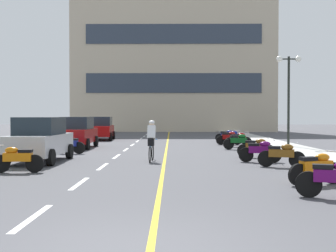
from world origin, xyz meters
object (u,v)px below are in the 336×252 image
object	(u,v)px
parked_car_far	(101,128)
motorcycle_10	(232,137)
street_lamp_mid	(289,80)
motorcycle_2	(17,158)
motorcycle_4	(260,151)
cyclist_rider	(151,140)
motorcycle_1	(316,168)
parked_car_near	(40,139)
motorcycle_3	(282,154)
motorcycle_0	(335,178)
motorcycle_8	(238,139)
parked_car_mid	(77,132)
motorcycle_7	(239,141)
motorcycle_9	(229,138)
motorcycle_11	(227,135)
motorcycle_5	(256,147)
motorcycle_6	(68,144)

from	to	relation	value
parked_car_far	motorcycle_10	size ratio (longest dim) A/B	2.52
street_lamp_mid	motorcycle_2	xyz separation A→B (m)	(-11.92, -11.20, -3.49)
motorcycle_4	cyclist_rider	distance (m)	4.44
parked_car_far	motorcycle_1	xyz separation A→B (m)	(9.46, -22.07, -0.44)
street_lamp_mid	motorcycle_2	bearing A→B (deg)	-136.79
motorcycle_1	parked_car_near	bearing A→B (deg)	148.00
motorcycle_10	motorcycle_3	bearing A→B (deg)	-90.44
street_lamp_mid	motorcycle_0	size ratio (longest dim) A/B	3.19
motorcycle_10	motorcycle_8	bearing A→B (deg)	-90.90
parked_car_mid	cyclist_rider	distance (m)	8.75
parked_car_mid	motorcycle_10	world-z (taller)	parked_car_mid
motorcycle_7	cyclist_rider	size ratio (longest dim) A/B	0.96
motorcycle_9	motorcycle_11	world-z (taller)	same
motorcycle_0	motorcycle_5	world-z (taller)	same
parked_car_far	motorcycle_0	bearing A→B (deg)	-69.02
parked_car_mid	motorcycle_5	xyz separation A→B (m)	(9.33, -5.83, -0.44)
parked_car_far	motorcycle_3	distance (m)	20.45
parked_car_far	cyclist_rider	bearing A→B (deg)	-73.62
motorcycle_10	motorcycle_9	bearing A→B (deg)	-104.43
motorcycle_8	motorcycle_0	bearing A→B (deg)	-91.33
street_lamp_mid	motorcycle_6	size ratio (longest dim) A/B	3.12
motorcycle_10	motorcycle_11	distance (m)	1.58
motorcycle_9	parked_car_mid	bearing A→B (deg)	-162.63
motorcycle_1	motorcycle_10	size ratio (longest dim) A/B	0.96
street_lamp_mid	motorcycle_3	size ratio (longest dim) A/B	3.17
parked_car_mid	motorcycle_0	xyz separation A→B (m)	(9.20, -15.40, -0.44)
parked_car_near	motorcycle_1	distance (m)	10.94
parked_car_far	motorcycle_11	size ratio (longest dim) A/B	2.52
motorcycle_2	motorcycle_5	size ratio (longest dim) A/B	1.04
parked_car_mid	cyclist_rider	size ratio (longest dim) A/B	2.38
motorcycle_0	motorcycle_2	distance (m)	9.78
parked_car_near	motorcycle_2	xyz separation A→B (m)	(0.29, -3.37, -0.44)
motorcycle_2	motorcycle_1	bearing A→B (deg)	-15.09
parked_car_far	motorcycle_10	bearing A→B (deg)	-24.03
motorcycle_5	motorcycle_10	world-z (taller)	same
motorcycle_7	motorcycle_11	size ratio (longest dim) A/B	1.00
motorcycle_6	street_lamp_mid	bearing A→B (deg)	18.69
motorcycle_1	motorcycle_11	world-z (taller)	same
parked_car_mid	motorcycle_3	size ratio (longest dim) A/B	2.54
motorcycle_5	motorcycle_8	distance (m)	6.81
parked_car_far	cyclist_rider	distance (m)	16.68
street_lamp_mid	motorcycle_10	bearing A→B (deg)	123.53
motorcycle_3	motorcycle_4	distance (m)	1.76
parked_car_near	motorcycle_11	xyz separation A→B (m)	(9.37, 13.55, -0.44)
parked_car_far	motorcycle_8	world-z (taller)	parked_car_far
motorcycle_2	motorcycle_3	size ratio (longest dim) A/B	1.03
motorcycle_3	motorcycle_4	bearing A→B (deg)	104.19
motorcycle_0	motorcycle_1	distance (m)	1.97
motorcycle_6	motorcycle_9	bearing A→B (deg)	37.42
motorcycle_6	motorcycle_10	distance (m)	12.33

